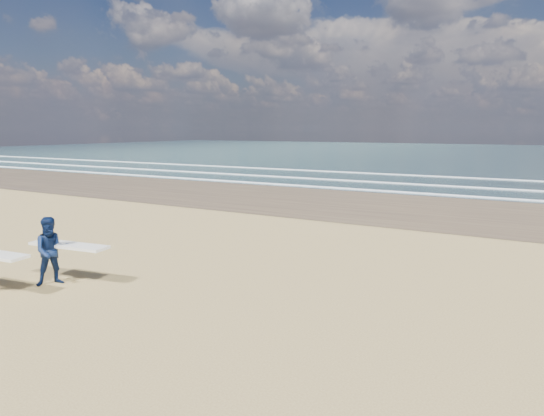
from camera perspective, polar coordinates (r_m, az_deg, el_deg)
The scene contains 1 object.
surfer_far at distance 13.27m, azimuth -24.34°, elevation -4.58°, with size 2.25×1.28×1.72m.
Camera 1 is at (11.22, -6.47, 3.87)m, focal length 32.00 mm.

